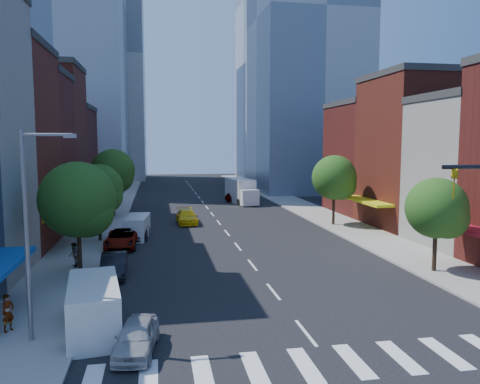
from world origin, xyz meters
The scene contains 30 objects.
ground centered at (0.00, 0.00, 0.00)m, with size 220.00×220.00×0.00m, color black.
sidewalk_left centered at (-12.50, 40.00, 0.07)m, with size 5.00×120.00×0.15m, color gray.
sidewalk_right centered at (12.50, 40.00, 0.07)m, with size 5.00×120.00×0.15m, color gray.
crosswalk centered at (0.00, -3.00, 0.01)m, with size 19.00×3.00×0.01m, color silver.
bldg_left_3 centered at (-21.00, 29.00, 7.50)m, with size 12.00×8.00×15.00m, color #4B1412.
bldg_left_4 centered at (-21.00, 37.50, 8.50)m, with size 12.00×9.00×17.00m, color #5A2015.
bldg_left_5 centered at (-21.00, 47.00, 6.50)m, with size 12.00×10.00×13.00m, color #4B1412.
bldg_right_2 centered at (21.00, 24.00, 7.50)m, with size 12.00×10.00×15.00m, color #5A2015.
bldg_right_3 centered at (21.00, 34.00, 6.50)m, with size 12.00×10.00×13.00m, color #4B1412.
tower_ne centered at (20.00, 62.00, 30.00)m, with size 18.00×20.00×60.00m, color #9EA5AD.
tower_far_e centered at (24.00, 85.00, 40.00)m, with size 22.00×22.00×80.00m, color #8C99A8.
tower_far_w centered at (-18.00, 95.00, 28.00)m, with size 18.00×18.00×56.00m, color #9EA5AD.
streetlight centered at (-11.81, 1.00, 5.28)m, with size 2.25×0.25×9.00m.
tree_left_near centered at (-11.35, 10.92, 4.87)m, with size 4.80×4.80×7.30m.
tree_left_mid centered at (-11.35, 21.92, 4.53)m, with size 4.20×4.20×6.65m.
tree_left_far centered at (-11.35, 35.92, 5.20)m, with size 5.00×5.00×7.75m.
tree_right_near centered at (11.65, 7.92, 4.19)m, with size 4.00×4.00×6.20m.
tree_right_far centered at (11.65, 25.92, 4.86)m, with size 4.60×4.60×7.20m.
parked_car_front centered at (-7.50, -0.67, 0.67)m, with size 1.57×3.91×1.33m, color #A0A1A5.
parked_car_second centered at (-9.39, 10.91, 0.74)m, with size 1.57×4.49×1.48m, color black.
parked_car_third centered at (-9.50, 19.38, 0.74)m, with size 2.47×5.35×1.49m, color #999999.
parked_car_rear centered at (-8.45, 23.31, 0.78)m, with size 2.19×5.38×1.56m, color black.
cargo_van_near centered at (-9.48, 1.72, 1.15)m, with size 2.89×5.70×2.32m.
cargo_van_far centered at (-8.43, 23.04, 1.01)m, with size 2.40×4.95×2.03m.
taxi centered at (-3.46, 30.03, 0.73)m, with size 2.05×5.05×1.46m, color yellow.
traffic_car_oncoming centered at (5.45, 45.97, 0.76)m, with size 1.60×4.59×1.51m, color black.
traffic_car_far centered at (4.27, 48.23, 0.67)m, with size 1.59×3.96×1.35m, color #999999.
box_truck centered at (5.37, 46.03, 1.63)m, with size 3.56×8.82×3.45m.
pedestrian_near centered at (-13.27, 2.25, 1.00)m, with size 0.62×0.41×1.71m, color #999999.
pedestrian_far centered at (-12.21, 13.08, 1.00)m, with size 0.83×0.64×1.70m, color #999999.
Camera 1 is at (-6.57, -19.62, 8.62)m, focal length 35.00 mm.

